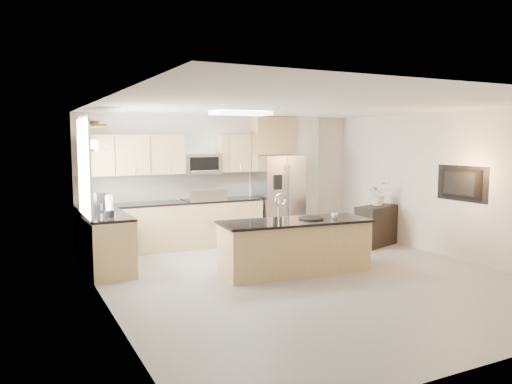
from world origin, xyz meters
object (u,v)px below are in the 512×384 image
range (204,222)px  credenza (377,226)px  kettle (111,209)px  bowl (90,122)px  blender (109,207)px  refrigerator (278,197)px  platter (311,218)px  microwave (201,164)px  island (295,246)px  cup (335,216)px  television (459,184)px  coffee_maker (100,203)px  flower_vase (379,187)px

range → credenza: size_ratio=1.14×
credenza → kettle: kettle is taller
range → kettle: kettle is taller
bowl → blender: bearing=-69.8°
refrigerator → platter: size_ratio=4.44×
platter → kettle: 3.19m
microwave → kettle: (-2.02, -1.36, -0.60)m
island → cup: bearing=-6.7°
blender → platter: bearing=-21.1°
bowl → range: bearing=22.2°
platter → television: (2.63, -0.59, 0.50)m
microwave → credenza: microwave is taller
range → kettle: bearing=-148.6°
refrigerator → blender: (-3.73, -1.35, 0.18)m
microwave → kettle: microwave is taller
microwave → bowl: (-2.25, -1.04, 0.75)m
microwave → television: size_ratio=0.71×
platter → bowl: bowl is taller
platter → coffee_maker: 3.49m
island → blender: size_ratio=7.30×
flower_vase → platter: bearing=-154.9°
microwave → coffee_maker: microwave is taller
platter → coffee_maker: bearing=148.6°
credenza → coffee_maker: (-5.19, 0.80, 0.67)m
bowl → television: (5.76, -2.20, -1.03)m
range → refrigerator: size_ratio=0.64×
island → television: (2.92, -0.62, 0.93)m
range → bowl: bearing=-157.8°
credenza → platter: (-2.21, -1.02, 0.45)m
television → bowl: bearing=69.1°
microwave → blender: bearing=-143.8°
microwave → flower_vase: 3.57m
cup → kettle: kettle is taller
refrigerator → flower_vase: (1.51, -1.42, 0.27)m
bowl → flower_vase: (5.42, -0.55, -1.23)m
platter → range: bearing=109.1°
microwave → refrigerator: bearing=-5.9°
island → platter: 0.52m
credenza → kettle: bearing=158.0°
cup → television: bearing=-11.9°
coffee_maker → bowl: (-0.16, -0.20, 1.32)m
range → refrigerator: 1.71m
blender → bowl: (-0.18, 0.48, 1.32)m
blender → kettle: blender is taller
range → bowl: size_ratio=3.00×
platter → television: size_ratio=0.37×
television → coffee_maker: bearing=66.8°
refrigerator → coffee_maker: refrigerator is taller
credenza → bowl: size_ratio=2.63×
cup → television: 2.35m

